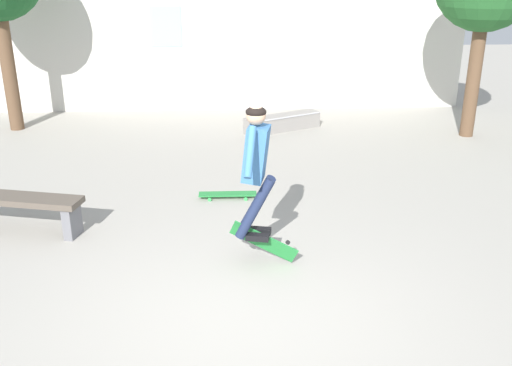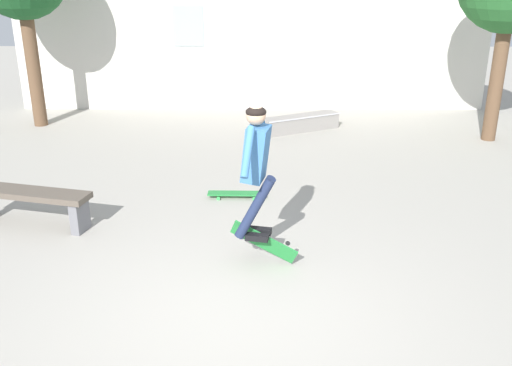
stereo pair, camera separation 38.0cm
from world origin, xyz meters
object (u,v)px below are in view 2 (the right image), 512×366
(skateboard_resting, at_px, (237,194))
(skate_ledge, at_px, (300,123))
(park_bench, at_px, (30,200))
(skater, at_px, (256,161))
(skateboard_flipping, at_px, (264,242))

(skateboard_resting, bearing_deg, skate_ledge, 72.98)
(park_bench, height_order, skater, skater)
(skater, relative_size, skateboard_resting, 1.77)
(skateboard_resting, bearing_deg, park_bench, -159.09)
(skate_ledge, bearing_deg, skater, -126.04)
(skate_ledge, relative_size, skateboard_flipping, 2.12)
(park_bench, xyz_separation_m, skateboard_flipping, (3.08, -1.03, -0.08))
(skate_ledge, bearing_deg, skateboard_flipping, -125.20)
(park_bench, distance_m, skateboard_resting, 2.87)
(skater, bearing_deg, skateboard_resting, 110.75)
(park_bench, xyz_separation_m, skateboard_resting, (2.68, 0.99, -0.29))
(skateboard_flipping, bearing_deg, skater, -155.04)
(skateboard_flipping, relative_size, skateboard_resting, 0.92)
(skater, height_order, skateboard_resting, skater)
(skate_ledge, xyz_separation_m, skater, (-0.88, -5.76, 1.11))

